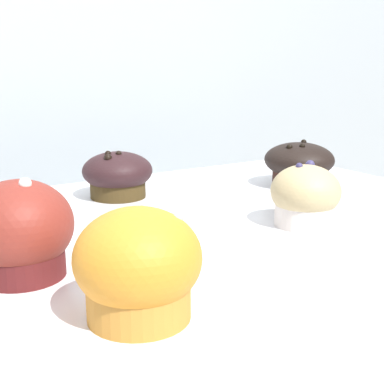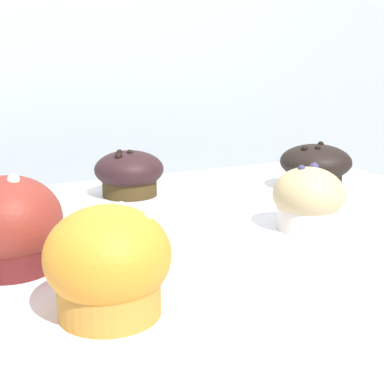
# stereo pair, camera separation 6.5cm
# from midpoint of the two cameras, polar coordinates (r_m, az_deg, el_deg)

# --- Properties ---
(wall_back) EXTENTS (3.20, 0.10, 1.80)m
(wall_back) POSITION_cam_midpoint_polar(r_m,az_deg,el_deg) (1.18, -19.68, 3.78)
(wall_back) COLOR #A8B2B7
(wall_back) RESTS_ON ground
(muffin_front_center) EXTENTS (0.10, 0.10, 0.10)m
(muffin_front_center) POSITION_cam_midpoint_polar(r_m,az_deg,el_deg) (0.53, -21.23, -4.07)
(muffin_front_center) COLOR #511919
(muffin_front_center) RESTS_ON display_counter
(muffin_back_left) EXTENTS (0.11, 0.11, 0.08)m
(muffin_back_left) POSITION_cam_midpoint_polar(r_m,az_deg,el_deg) (0.88, 9.30, 2.98)
(muffin_back_left) COLOR #391F17
(muffin_back_left) RESTS_ON display_counter
(muffin_back_right) EXTENTS (0.09, 0.09, 0.08)m
(muffin_back_right) POSITION_cam_midpoint_polar(r_m,az_deg,el_deg) (0.67, 9.30, -0.53)
(muffin_back_right) COLOR silver
(muffin_back_right) RESTS_ON display_counter
(muffin_front_left) EXTENTS (0.10, 0.10, 0.07)m
(muffin_front_left) POSITION_cam_midpoint_polar(r_m,az_deg,el_deg) (0.81, -10.23, 1.80)
(muffin_front_left) COLOR #3E2E15
(muffin_front_left) RESTS_ON display_counter
(muffin_front_right) EXTENTS (0.10, 0.10, 0.09)m
(muffin_front_right) POSITION_cam_midpoint_polar(r_m,az_deg,el_deg) (0.43, -10.16, -7.96)
(muffin_front_right) COLOR #CA8532
(muffin_front_right) RESTS_ON display_counter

